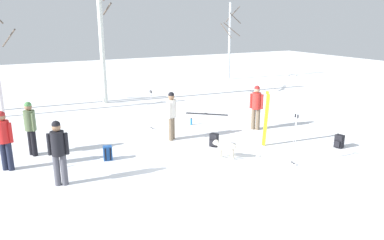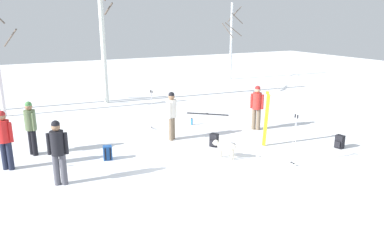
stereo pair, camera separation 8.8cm
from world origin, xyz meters
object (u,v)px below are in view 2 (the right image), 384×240
object	(u,v)px
backpack_1	(108,153)
birch_tree_2	(101,22)
dog	(225,147)
water_bottle_1	(192,122)
ski_poles_0	(295,139)
birch_tree_3	(231,39)
ski_pair_planted_0	(266,119)
ski_poles_1	(152,109)
person_0	(31,125)
backpack_2	(340,142)
water_bottle_0	(59,163)
ski_pair_lying_0	(207,114)
person_4	(58,149)
person_1	(257,105)
backpack_0	(214,140)
person_2	(172,113)
person_3	(4,136)

from	to	relation	value
backpack_1	birch_tree_2	size ratio (longest dim) A/B	0.06
dog	water_bottle_1	distance (m)	3.85
ski_poles_0	birch_tree_3	distance (m)	15.94
ski_pair_planted_0	ski_poles_1	world-z (taller)	ski_pair_planted_0
person_0	backpack_2	world-z (taller)	person_0
water_bottle_0	water_bottle_1	world-z (taller)	water_bottle_1
backpack_2	ski_pair_planted_0	bearing A→B (deg)	148.36
ski_pair_lying_0	water_bottle_1	world-z (taller)	water_bottle_1
person_4	water_bottle_1	xyz separation A→B (m)	(5.51, 3.37, -0.85)
water_bottle_1	ski_pair_lying_0	bearing A→B (deg)	40.39
person_1	backpack_0	bearing A→B (deg)	-158.74
person_0	ski_pair_lying_0	xyz separation A→B (m)	(7.34, 1.92, -0.97)
person_2	ski_pair_lying_0	size ratio (longest dim) A/B	1.10
ski_pair_planted_0	water_bottle_0	bearing A→B (deg)	169.11
birch_tree_2	backpack_0	bearing A→B (deg)	-79.43
person_2	person_4	bearing A→B (deg)	-153.33
ski_poles_0	backpack_2	xyz separation A→B (m)	(2.39, 0.44, -0.60)
dog	ski_pair_lying_0	size ratio (longest dim) A/B	0.45
water_bottle_1	birch_tree_3	size ratio (longest dim) A/B	0.05
dog	ski_pair_lying_0	xyz separation A→B (m)	(2.18, 4.94, -0.38)
person_3	ski_pair_planted_0	distance (m)	7.90
water_bottle_0	backpack_0	bearing A→B (deg)	-5.71
person_3	person_4	distance (m)	2.08
dog	person_3	bearing A→B (deg)	160.48
person_4	ski_poles_0	size ratio (longest dim) A/B	1.12
ski_pair_lying_0	ski_pair_planted_0	bearing A→B (deg)	-94.67
person_0	water_bottle_0	distance (m)	1.75
dog	ski_poles_1	world-z (taller)	ski_poles_1
water_bottle_1	person_4	bearing A→B (deg)	-148.54
person_0	ski_pair_planted_0	distance (m)	7.46
water_bottle_0	backpack_1	bearing A→B (deg)	-1.95
ski_pair_lying_0	birch_tree_3	xyz separation A→B (m)	(6.32, 7.89, 2.76)
person_1	person_3	bearing A→B (deg)	179.70
person_0	person_3	xyz separation A→B (m)	(-0.74, -0.93, 0.00)
backpack_2	person_2	bearing A→B (deg)	143.85
person_0	birch_tree_2	size ratio (longest dim) A/B	0.23
person_2	backpack_0	xyz separation A→B (m)	(0.95, -1.31, -0.77)
backpack_1	backpack_0	bearing A→B (deg)	-7.23
person_0	person_1	bearing A→B (deg)	-7.05
person_0	water_bottle_0	bearing A→B (deg)	-69.03
backpack_2	birch_tree_2	bearing A→B (deg)	116.70
person_3	ski_poles_0	size ratio (longest dim) A/B	1.12
person_1	ski_pair_planted_0	size ratio (longest dim) A/B	0.92
person_3	birch_tree_3	bearing A→B (deg)	36.69
water_bottle_1	person_2	bearing A→B (deg)	-137.62
ski_pair_planted_0	ski_poles_0	xyz separation A→B (m)	(-0.32, -1.71, -0.12)
ski_poles_1	backpack_1	distance (m)	3.35
ski_pair_planted_0	person_3	bearing A→B (deg)	167.31
birch_tree_3	water_bottle_1	bearing A→B (deg)	-130.36
person_3	ski_poles_1	xyz separation A→B (m)	(5.04, 1.78, -0.16)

